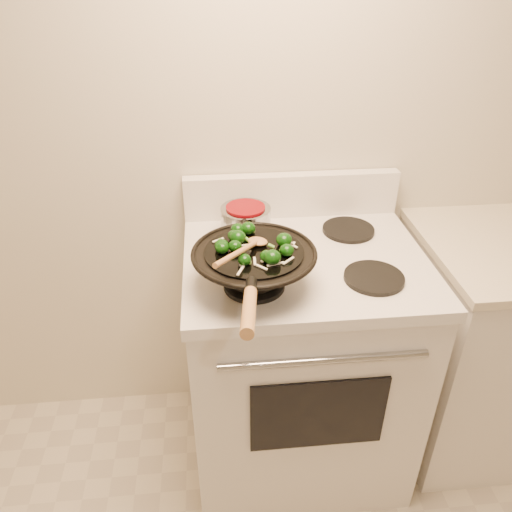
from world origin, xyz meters
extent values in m
plane|color=beige|center=(0.00, 1.50, 1.30)|extent=(3.50, 0.00, 3.50)
cube|color=white|center=(-0.24, 1.17, 0.44)|extent=(0.76, 0.64, 0.88)
cube|color=white|center=(-0.24, 1.17, 0.90)|extent=(0.78, 0.66, 0.04)
cube|color=white|center=(-0.24, 1.47, 1.00)|extent=(0.78, 0.05, 0.16)
cylinder|color=#979A9F|center=(-0.24, 0.84, 0.78)|extent=(0.60, 0.02, 0.02)
cube|color=black|center=(-0.24, 0.84, 0.55)|extent=(0.42, 0.01, 0.28)
cylinder|color=black|center=(-0.42, 1.02, 0.93)|extent=(0.18, 0.18, 0.01)
cylinder|color=black|center=(-0.06, 1.02, 0.93)|extent=(0.18, 0.18, 0.01)
cylinder|color=black|center=(-0.42, 1.32, 0.93)|extent=(0.18, 0.18, 0.01)
cylinder|color=black|center=(-0.06, 1.32, 0.93)|extent=(0.18, 0.18, 0.01)
torus|color=black|center=(-0.42, 1.02, 1.04)|extent=(0.36, 0.36, 0.01)
cylinder|color=black|center=(-0.42, 1.02, 1.04)|extent=(0.28, 0.28, 0.01)
cylinder|color=black|center=(-0.44, 0.82, 1.06)|extent=(0.04, 0.06, 0.03)
cylinder|color=#AB7643|center=(-0.46, 0.70, 1.08)|extent=(0.06, 0.19, 0.06)
ellipsoid|color=black|center=(-0.45, 1.12, 1.06)|extent=(0.04, 0.04, 0.04)
cylinder|color=#57832F|center=(-0.44, 1.12, 1.05)|extent=(0.02, 0.02, 0.01)
ellipsoid|color=black|center=(-0.47, 1.03, 1.06)|extent=(0.04, 0.04, 0.03)
ellipsoid|color=black|center=(-0.47, 1.09, 1.06)|extent=(0.04, 0.04, 0.03)
ellipsoid|color=black|center=(-0.42, 1.12, 1.06)|extent=(0.04, 0.04, 0.04)
cylinder|color=#57832F|center=(-0.41, 1.12, 1.05)|extent=(0.02, 0.01, 0.02)
ellipsoid|color=black|center=(-0.39, 0.96, 1.06)|extent=(0.04, 0.04, 0.03)
ellipsoid|color=black|center=(-0.50, 1.02, 1.06)|extent=(0.04, 0.04, 0.03)
ellipsoid|color=black|center=(-0.37, 0.95, 1.06)|extent=(0.05, 0.05, 0.04)
cylinder|color=#57832F|center=(-0.36, 0.95, 1.05)|extent=(0.02, 0.02, 0.01)
ellipsoid|color=black|center=(-0.51, 1.03, 1.06)|extent=(0.04, 0.04, 0.03)
ellipsoid|color=black|center=(-0.33, 0.99, 1.06)|extent=(0.04, 0.04, 0.03)
ellipsoid|color=black|center=(-0.45, 0.95, 1.06)|extent=(0.04, 0.04, 0.03)
cylinder|color=#57832F|center=(-0.44, 0.95, 1.05)|extent=(0.02, 0.02, 0.01)
ellipsoid|color=black|center=(-0.33, 1.04, 1.06)|extent=(0.05, 0.05, 0.04)
ellipsoid|color=black|center=(-0.46, 1.07, 1.06)|extent=(0.05, 0.05, 0.04)
cube|color=white|center=(-0.30, 1.04, 1.04)|extent=(0.02, 0.03, 0.00)
cube|color=white|center=(-0.42, 0.96, 1.04)|extent=(0.01, 0.04, 0.00)
cube|color=white|center=(-0.30, 1.04, 1.04)|extent=(0.03, 0.04, 0.00)
cube|color=white|center=(-0.33, 0.95, 1.04)|extent=(0.04, 0.04, 0.00)
cube|color=white|center=(-0.30, 1.06, 1.04)|extent=(0.01, 0.04, 0.00)
cube|color=white|center=(-0.36, 0.94, 1.04)|extent=(0.05, 0.02, 0.00)
cube|color=white|center=(-0.46, 0.96, 1.04)|extent=(0.01, 0.04, 0.00)
cube|color=white|center=(-0.40, 0.93, 1.04)|extent=(0.03, 0.03, 0.00)
cube|color=white|center=(-0.43, 1.05, 1.04)|extent=(0.04, 0.01, 0.00)
cube|color=white|center=(-0.46, 0.92, 1.04)|extent=(0.03, 0.05, 0.00)
cube|color=white|center=(-0.51, 1.09, 1.04)|extent=(0.04, 0.03, 0.00)
cylinder|color=#52912E|center=(-0.37, 0.97, 1.05)|extent=(0.02, 0.02, 0.02)
cylinder|color=#52912E|center=(-0.43, 1.07, 1.05)|extent=(0.02, 0.03, 0.02)
cylinder|color=#52912E|center=(-0.33, 1.01, 1.05)|extent=(0.02, 0.02, 0.01)
cylinder|color=#52912E|center=(-0.51, 1.07, 1.05)|extent=(0.02, 0.02, 0.01)
cylinder|color=#52912E|center=(-0.46, 1.09, 1.05)|extent=(0.02, 0.02, 0.01)
cylinder|color=#52912E|center=(-0.37, 1.03, 1.05)|extent=(0.02, 0.03, 0.02)
sphere|color=beige|center=(-0.48, 1.02, 1.05)|extent=(0.01, 0.01, 0.01)
sphere|color=beige|center=(-0.40, 0.96, 1.05)|extent=(0.01, 0.01, 0.01)
sphere|color=beige|center=(-0.33, 1.01, 1.05)|extent=(0.01, 0.01, 0.01)
sphere|color=beige|center=(-0.45, 0.95, 1.05)|extent=(0.01, 0.01, 0.01)
ellipsoid|color=#AB7643|center=(-0.40, 1.06, 1.05)|extent=(0.07, 0.07, 0.02)
cylinder|color=#AB7643|center=(-0.47, 0.95, 1.08)|extent=(0.14, 0.22, 0.07)
cylinder|color=#979A9F|center=(-0.42, 1.32, 0.98)|extent=(0.17, 0.17, 0.09)
cylinder|color=#6E050B|center=(-0.42, 1.32, 1.03)|extent=(0.13, 0.13, 0.01)
cylinder|color=black|center=(-0.43, 1.18, 1.02)|extent=(0.03, 0.11, 0.02)
camera|label=1|loc=(-0.53, -0.17, 1.76)|focal=35.00mm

